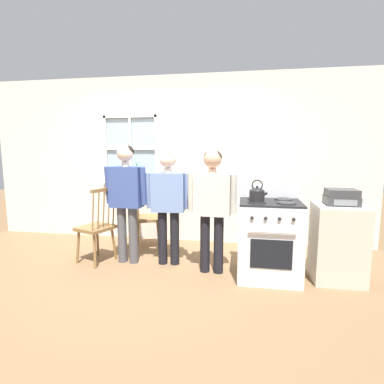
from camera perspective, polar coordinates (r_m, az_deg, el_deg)
name	(u,v)px	position (r m, az deg, el deg)	size (l,w,h in m)	color
ground_plane	(149,271)	(3.93, -8.29, -14.72)	(16.00, 16.00, 0.00)	brown
wall_back	(175,160)	(4.97, -3.25, 6.01)	(6.40, 0.16, 2.70)	silver
chair_by_window	(146,218)	(4.69, -8.70, -4.95)	(0.51, 0.52, 1.02)	olive
chair_near_wall	(97,228)	(4.26, -17.71, -6.57)	(0.52, 0.53, 1.02)	olive
person_elderly_left	(126,191)	(4.04, -12.40, 0.15)	(0.58, 0.24, 1.58)	#4C4C51
person_teen_center	(168,196)	(3.91, -4.56, -0.77)	(0.58, 0.24, 1.50)	black
person_adult_right	(212,198)	(3.63, 3.87, -1.20)	(0.60, 0.24, 1.52)	black
stove	(269,239)	(3.70, 14.45, -8.60)	(0.72, 0.68, 1.08)	silver
kettle	(257,194)	(3.44, 12.28, -0.37)	(0.21, 0.17, 0.25)	black
potted_plant	(137,175)	(5.08, -10.47, 3.28)	(0.12, 0.12, 0.36)	beige
handbag	(130,194)	(4.63, -11.70, -0.37)	(0.23, 0.24, 0.31)	brown
side_counter	(338,243)	(3.89, 26.00, -8.70)	(0.55, 0.50, 0.90)	beige
stereo	(342,197)	(3.76, 26.59, -0.90)	(0.34, 0.29, 0.18)	#38383A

